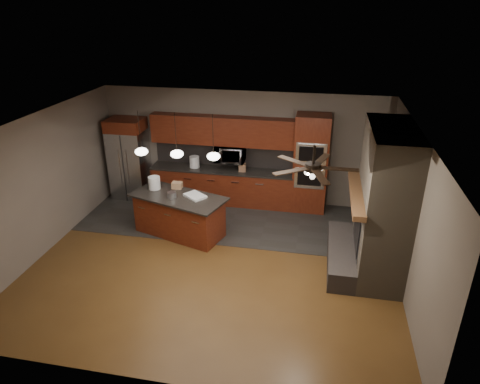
% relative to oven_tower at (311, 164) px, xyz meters
% --- Properties ---
extents(ground, '(7.00, 7.00, 0.00)m').
position_rel_oven_tower_xyz_m(ground, '(-1.70, -2.69, -1.19)').
color(ground, brown).
rests_on(ground, ground).
extents(ceiling, '(7.00, 6.00, 0.02)m').
position_rel_oven_tower_xyz_m(ceiling, '(-1.70, -2.69, 1.61)').
color(ceiling, white).
rests_on(ceiling, back_wall).
extents(back_wall, '(7.00, 0.02, 2.80)m').
position_rel_oven_tower_xyz_m(back_wall, '(-1.70, 0.31, 0.21)').
color(back_wall, '#6F6458').
rests_on(back_wall, ground).
extents(right_wall, '(0.02, 6.00, 2.80)m').
position_rel_oven_tower_xyz_m(right_wall, '(1.80, -2.69, 0.21)').
color(right_wall, '#6F6458').
rests_on(right_wall, ground).
extents(left_wall, '(0.02, 6.00, 2.80)m').
position_rel_oven_tower_xyz_m(left_wall, '(-5.20, -2.69, 0.21)').
color(left_wall, '#6F6458').
rests_on(left_wall, ground).
extents(slate_tile_patch, '(7.00, 2.40, 0.01)m').
position_rel_oven_tower_xyz_m(slate_tile_patch, '(-1.70, -0.89, -1.19)').
color(slate_tile_patch, '#2C2A27').
rests_on(slate_tile_patch, ground).
extents(fireplace_column, '(1.30, 2.10, 2.80)m').
position_rel_oven_tower_xyz_m(fireplace_column, '(1.34, -2.29, 0.11)').
color(fireplace_column, brown).
rests_on(fireplace_column, ground).
extents(back_cabinetry, '(3.59, 0.64, 2.20)m').
position_rel_oven_tower_xyz_m(back_cabinetry, '(-2.18, 0.05, -0.30)').
color(back_cabinetry, maroon).
rests_on(back_cabinetry, ground).
extents(oven_tower, '(0.80, 0.63, 2.38)m').
position_rel_oven_tower_xyz_m(oven_tower, '(0.00, 0.00, 0.00)').
color(oven_tower, maroon).
rests_on(oven_tower, ground).
extents(microwave, '(0.73, 0.41, 0.50)m').
position_rel_oven_tower_xyz_m(microwave, '(-1.98, 0.06, 0.11)').
color(microwave, silver).
rests_on(microwave, back_cabinetry).
extents(refrigerator, '(0.89, 0.75, 2.07)m').
position_rel_oven_tower_xyz_m(refrigerator, '(-4.59, -0.07, -0.16)').
color(refrigerator, silver).
rests_on(refrigerator, ground).
extents(kitchen_island, '(2.23, 1.50, 0.92)m').
position_rel_oven_tower_xyz_m(kitchen_island, '(-2.72, -1.76, -0.73)').
color(kitchen_island, maroon).
rests_on(kitchen_island, ground).
extents(white_bucket, '(0.37, 0.37, 0.28)m').
position_rel_oven_tower_xyz_m(white_bucket, '(-3.35, -1.49, -0.13)').
color(white_bucket, white).
rests_on(white_bucket, kitchen_island).
extents(paint_can, '(0.25, 0.25, 0.12)m').
position_rel_oven_tower_xyz_m(paint_can, '(-2.82, -1.86, -0.21)').
color(paint_can, silver).
rests_on(paint_can, kitchen_island).
extents(paint_tray, '(0.55, 0.52, 0.05)m').
position_rel_oven_tower_xyz_m(paint_tray, '(-2.35, -1.73, -0.25)').
color(paint_tray, silver).
rests_on(paint_tray, kitchen_island).
extents(cardboard_box, '(0.23, 0.17, 0.14)m').
position_rel_oven_tower_xyz_m(cardboard_box, '(-2.87, -1.37, -0.20)').
color(cardboard_box, '#A87C56').
rests_on(cardboard_box, kitchen_island).
extents(counter_bucket, '(0.28, 0.28, 0.28)m').
position_rel_oven_tower_xyz_m(counter_bucket, '(-2.87, 0.01, -0.15)').
color(counter_bucket, white).
rests_on(counter_bucket, back_cabinetry).
extents(counter_box, '(0.18, 0.15, 0.19)m').
position_rel_oven_tower_xyz_m(counter_box, '(-1.64, -0.04, -0.20)').
color(counter_box, '#8C6348').
rests_on(counter_box, back_cabinetry).
extents(pendant_left, '(0.26, 0.26, 0.92)m').
position_rel_oven_tower_xyz_m(pendant_left, '(-3.35, -1.99, 0.77)').
color(pendant_left, black).
rests_on(pendant_left, ceiling).
extents(pendant_center, '(0.26, 0.26, 0.92)m').
position_rel_oven_tower_xyz_m(pendant_center, '(-2.60, -1.99, 0.77)').
color(pendant_center, black).
rests_on(pendant_center, ceiling).
extents(pendant_right, '(0.26, 0.26, 0.92)m').
position_rel_oven_tower_xyz_m(pendant_right, '(-1.85, -1.99, 0.77)').
color(pendant_right, black).
rests_on(pendant_right, ceiling).
extents(ceiling_fan, '(1.27, 1.33, 0.41)m').
position_rel_oven_tower_xyz_m(ceiling_fan, '(0.10, -3.49, 1.27)').
color(ceiling_fan, black).
rests_on(ceiling_fan, ceiling).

